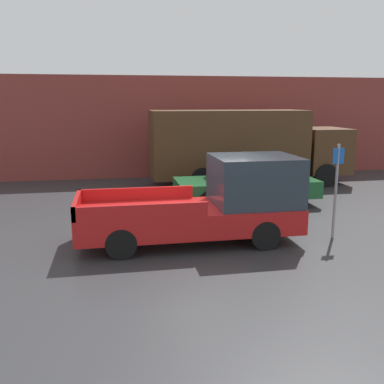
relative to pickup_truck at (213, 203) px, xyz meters
The scene contains 6 objects.
ground_plane 1.01m from the pickup_truck, 86.98° to the left, with size 60.00×60.00×0.00m, color #2D2D30.
building_wall 9.89m from the pickup_truck, 89.96° to the left, with size 28.00×0.15×4.70m.
pickup_truck is the anchor object (origin of this frame).
car 4.19m from the pickup_truck, 60.31° to the left, with size 4.85×1.98×1.54m.
delivery_truck 7.74m from the pickup_truck, 66.93° to the left, with size 8.49×2.40×3.18m.
parking_sign 3.21m from the pickup_truck, ahead, with size 0.30×0.07×2.49m.
Camera 1 is at (-2.49, -10.50, 3.56)m, focal length 40.00 mm.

